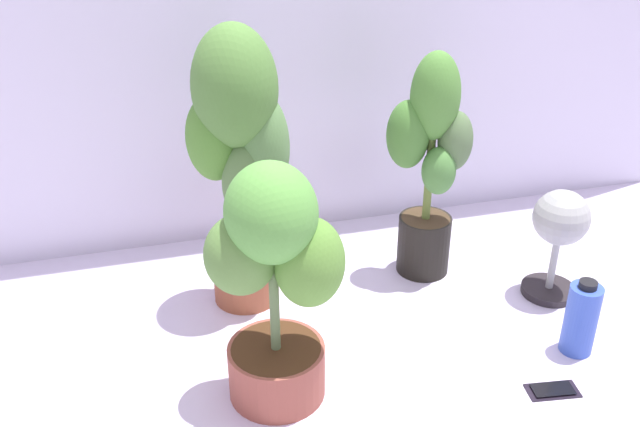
% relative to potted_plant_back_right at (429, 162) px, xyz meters
% --- Properties ---
extents(ground_plane, '(8.00, 8.00, 0.00)m').
position_rel_potted_plant_back_right_xyz_m(ground_plane, '(-0.32, -0.42, -0.42)').
color(ground_plane, silver).
rests_on(ground_plane, ground).
extents(potted_plant_back_right, '(0.31, 0.22, 0.79)m').
position_rel_potted_plant_back_right_xyz_m(potted_plant_back_right, '(0.00, 0.00, 0.00)').
color(potted_plant_back_right, black).
rests_on(potted_plant_back_right, ground).
extents(potted_plant_back_left, '(0.34, 0.30, 0.91)m').
position_rel_potted_plant_back_right_xyz_m(potted_plant_back_left, '(-0.62, -0.01, 0.13)').
color(potted_plant_back_left, '#995134').
rests_on(potted_plant_back_left, ground).
extents(potted_plant_front_left, '(0.40, 0.29, 0.69)m').
position_rel_potted_plant_back_right_xyz_m(potted_plant_front_left, '(-0.62, -0.48, -0.04)').
color(potted_plant_front_left, '#984C3D').
rests_on(potted_plant_front_left, ground).
extents(cell_phone, '(0.15, 0.09, 0.01)m').
position_rel_potted_plant_back_right_xyz_m(cell_phone, '(0.11, -0.68, -0.41)').
color(cell_phone, black).
rests_on(cell_phone, ground).
extents(floor_fan, '(0.25, 0.25, 0.38)m').
position_rel_potted_plant_back_right_xyz_m(floor_fan, '(0.36, -0.25, -0.16)').
color(floor_fan, '#262124').
rests_on(floor_fan, ground).
extents(nutrient_bottle, '(0.10, 0.10, 0.24)m').
position_rel_potted_plant_back_right_xyz_m(nutrient_bottle, '(0.27, -0.54, -0.30)').
color(nutrient_bottle, blue).
rests_on(nutrient_bottle, ground).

